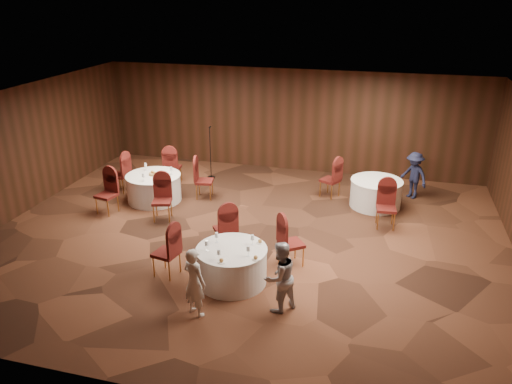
% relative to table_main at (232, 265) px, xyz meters
% --- Properties ---
extents(ground, '(12.00, 12.00, 0.00)m').
position_rel_table_main_xyz_m(ground, '(-0.27, 1.90, -0.38)').
color(ground, black).
rests_on(ground, ground).
extents(room_shell, '(12.00, 12.00, 12.00)m').
position_rel_table_main_xyz_m(room_shell, '(-0.27, 1.90, 1.59)').
color(room_shell, silver).
rests_on(room_shell, ground).
extents(table_main, '(1.41, 1.41, 0.74)m').
position_rel_table_main_xyz_m(table_main, '(0.00, 0.00, 0.00)').
color(table_main, silver).
rests_on(table_main, ground).
extents(table_left, '(1.49, 1.49, 0.74)m').
position_rel_table_main_xyz_m(table_left, '(-3.32, 3.39, -0.00)').
color(table_left, silver).
rests_on(table_left, ground).
extents(table_right, '(1.37, 1.37, 0.74)m').
position_rel_table_main_xyz_m(table_right, '(2.59, 4.56, 0.00)').
color(table_right, silver).
rests_on(table_right, ground).
extents(chairs_main, '(3.04, 2.00, 1.00)m').
position_rel_table_main_xyz_m(chairs_main, '(-0.30, 0.71, 0.12)').
color(chairs_main, '#42100D').
rests_on(chairs_main, ground).
extents(chairs_left, '(3.08, 3.05, 1.00)m').
position_rel_table_main_xyz_m(chairs_left, '(-3.33, 3.41, 0.12)').
color(chairs_left, '#42100D').
rests_on(chairs_left, ground).
extents(chairs_right, '(2.20, 2.22, 1.00)m').
position_rel_table_main_xyz_m(chairs_right, '(2.10, 4.12, 0.12)').
color(chairs_right, '#42100D').
rests_on(chairs_right, ground).
extents(tabletop_main, '(1.11, 1.07, 0.22)m').
position_rel_table_main_xyz_m(tabletop_main, '(0.13, -0.11, 0.47)').
color(tabletop_main, silver).
rests_on(tabletop_main, table_main).
extents(tabletop_left, '(0.89, 0.84, 0.22)m').
position_rel_table_main_xyz_m(tabletop_left, '(-3.31, 3.38, 0.45)').
color(tabletop_left, silver).
rests_on(tabletop_left, table_left).
extents(tabletop_right, '(0.08, 0.08, 0.22)m').
position_rel_table_main_xyz_m(tabletop_right, '(2.76, 4.29, 0.52)').
color(tabletop_right, silver).
rests_on(tabletop_right, table_right).
extents(mic_stand, '(0.24, 0.24, 1.63)m').
position_rel_table_main_xyz_m(mic_stand, '(-2.41, 5.46, 0.10)').
color(mic_stand, black).
rests_on(mic_stand, ground).
extents(woman_a, '(0.57, 0.49, 1.32)m').
position_rel_table_main_xyz_m(woman_a, '(-0.31, -1.19, 0.29)').
color(woman_a, white).
rests_on(woman_a, ground).
extents(woman_b, '(0.82, 0.84, 1.36)m').
position_rel_table_main_xyz_m(woman_b, '(1.11, -0.66, 0.30)').
color(woman_b, '#ACABB0').
rests_on(woman_b, ground).
extents(man_c, '(0.97, 0.92, 1.32)m').
position_rel_table_main_xyz_m(man_c, '(3.55, 5.44, 0.28)').
color(man_c, black).
rests_on(man_c, ground).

